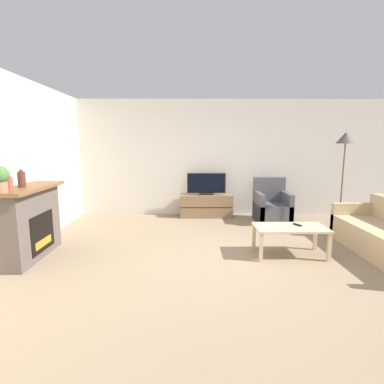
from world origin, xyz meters
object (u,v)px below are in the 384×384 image
object	(u,v)px
potted_plant	(0,178)
mantel_vase_left	(9,183)
fireplace	(28,222)
mantel_vase_centre_left	(22,179)
remote	(297,225)
tv_stand	(206,206)
floor_lamp	(345,144)
tv	(206,185)
coffee_table	(290,230)
armchair	(272,208)

from	to	relation	value
potted_plant	mantel_vase_left	bearing A→B (deg)	90.00
fireplace	mantel_vase_centre_left	bearing A→B (deg)	-80.57
remote	mantel_vase_centre_left	bearing A→B (deg)	156.85
remote	tv_stand	bearing A→B (deg)	91.15
floor_lamp	tv	bearing A→B (deg)	156.63
remote	floor_lamp	world-z (taller)	floor_lamp
fireplace	floor_lamp	bearing A→B (deg)	14.91
tv_stand	tv	distance (m)	0.49
mantel_vase_left	fireplace	bearing A→B (deg)	92.38
coffee_table	tv_stand	bearing A→B (deg)	114.35
tv_stand	coffee_table	size ratio (longest dim) A/B	1.13
fireplace	coffee_table	xyz separation A→B (m)	(3.89, 0.05, -0.15)
mantel_vase_centre_left	coffee_table	xyz separation A→B (m)	(3.87, 0.15, -0.80)
mantel_vase_left	tv	size ratio (longest dim) A/B	0.24
potted_plant	coffee_table	world-z (taller)	potted_plant
remote	floor_lamp	size ratio (longest dim) A/B	0.08
tv	fireplace	bearing A→B (deg)	-137.57
mantel_vase_left	potted_plant	world-z (taller)	potted_plant
floor_lamp	mantel_vase_centre_left	bearing A→B (deg)	-164.04
coffee_table	potted_plant	bearing A→B (deg)	-170.91
tv	armchair	world-z (taller)	tv
mantel_vase_left	tv_stand	world-z (taller)	mantel_vase_left
mantel_vase_left	armchair	size ratio (longest dim) A/B	0.22
tv	floor_lamp	distance (m)	2.94
fireplace	potted_plant	distance (m)	0.92
mantel_vase_left	armchair	xyz separation A→B (m)	(4.16, 2.50, -0.87)
mantel_vase_centre_left	armchair	size ratio (longest dim) A/B	0.27
tv	coffee_table	bearing A→B (deg)	-65.64
potted_plant	remote	xyz separation A→B (m)	(4.00, 0.69, -0.80)
armchair	remote	world-z (taller)	armchair
mantel_vase_left	potted_plant	xyz separation A→B (m)	(-0.00, -0.17, 0.09)
coffee_table	armchair	bearing A→B (deg)	82.09
tv	tv_stand	bearing A→B (deg)	90.00
mantel_vase_centre_left	tv	size ratio (longest dim) A/B	0.29
potted_plant	tv	xyz separation A→B (m)	(2.75, 3.10, -0.51)
mantel_vase_centre_left	armchair	xyz separation A→B (m)	(4.16, 2.20, -0.89)
tv_stand	mantel_vase_left	bearing A→B (deg)	-133.13
tv_stand	coffee_table	distance (m)	2.73
mantel_vase_left	mantel_vase_centre_left	world-z (taller)	mantel_vase_centre_left
tv_stand	potted_plant	bearing A→B (deg)	-131.54
tv	armchair	xyz separation A→B (m)	(1.41, -0.43, -0.45)
fireplace	armchair	world-z (taller)	fireplace
floor_lamp	fireplace	bearing A→B (deg)	-165.09
armchair	tv_stand	bearing A→B (deg)	162.90
fireplace	floor_lamp	distance (m)	5.63
floor_lamp	remote	bearing A→B (deg)	-135.25
coffee_table	floor_lamp	world-z (taller)	floor_lamp
tv	coffee_table	xyz separation A→B (m)	(1.12, -2.48, -0.36)
fireplace	coffee_table	size ratio (longest dim) A/B	1.27
tv_stand	armchair	size ratio (longest dim) A/B	1.27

